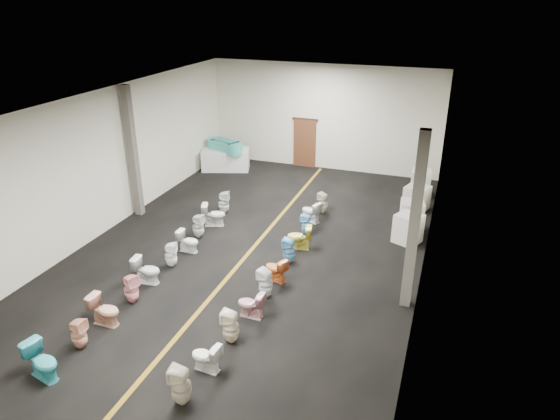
% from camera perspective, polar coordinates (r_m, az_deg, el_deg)
% --- Properties ---
extents(floor, '(16.00, 16.00, 0.00)m').
position_cam_1_polar(floor, '(15.41, -3.04, -4.28)').
color(floor, black).
rests_on(floor, ground).
extents(ceiling, '(16.00, 16.00, 0.00)m').
position_cam_1_polar(ceiling, '(13.87, -3.45, 12.35)').
color(ceiling, black).
rests_on(ceiling, ground).
extents(wall_back, '(10.00, 0.00, 10.00)m').
position_cam_1_polar(wall_back, '(21.77, 5.00, 10.48)').
color(wall_back, beige).
rests_on(wall_back, ground).
extents(wall_front, '(10.00, 0.00, 10.00)m').
position_cam_1_polar(wall_front, '(8.58, -24.87, -14.46)').
color(wall_front, beige).
rests_on(wall_front, ground).
extents(wall_left, '(0.00, 16.00, 16.00)m').
position_cam_1_polar(wall_left, '(16.97, -19.09, 5.36)').
color(wall_left, beige).
rests_on(wall_left, ground).
extents(wall_right, '(0.00, 16.00, 16.00)m').
position_cam_1_polar(wall_right, '(13.48, 16.81, 0.98)').
color(wall_right, beige).
rests_on(wall_right, ground).
extents(aisle_stripe, '(0.12, 15.60, 0.01)m').
position_cam_1_polar(aisle_stripe, '(15.40, -3.04, -4.27)').
color(aisle_stripe, '#845F13').
rests_on(aisle_stripe, floor).
extents(back_door, '(1.00, 0.10, 2.10)m').
position_cam_1_polar(back_door, '(22.23, 2.84, 7.62)').
color(back_door, '#562D19').
rests_on(back_door, floor).
extents(door_frame, '(1.15, 0.08, 0.10)m').
position_cam_1_polar(door_frame, '(21.96, 2.90, 10.31)').
color(door_frame, '#331C11').
rests_on(door_frame, back_door).
extents(column_left, '(0.25, 0.25, 4.50)m').
position_cam_1_polar(column_left, '(17.57, -16.48, 6.32)').
color(column_left, '#59544C').
rests_on(column_left, floor).
extents(column_right, '(0.25, 0.25, 4.50)m').
position_cam_1_polar(column_right, '(12.11, 15.13, -1.46)').
color(column_right, '#59544C').
rests_on(column_right, floor).
extents(display_table, '(2.23, 1.61, 0.89)m').
position_cam_1_polar(display_table, '(22.08, -6.22, 5.75)').
color(display_table, white).
rests_on(display_table, floor).
extents(bathtub, '(1.78, 1.08, 0.55)m').
position_cam_1_polar(bathtub, '(21.89, -6.30, 7.30)').
color(bathtub, teal).
rests_on(bathtub, display_table).
extents(appliance_crate_a, '(0.95, 0.95, 0.93)m').
position_cam_1_polar(appliance_crate_a, '(16.01, 14.43, -2.06)').
color(appliance_crate_a, silver).
rests_on(appliance_crate_a, floor).
extents(appliance_crate_b, '(0.83, 0.83, 0.99)m').
position_cam_1_polar(appliance_crate_b, '(16.86, 14.80, -0.62)').
color(appliance_crate_b, silver).
rests_on(appliance_crate_b, floor).
extents(appliance_crate_c, '(0.97, 0.97, 0.87)m').
position_cam_1_polar(appliance_crate_c, '(18.52, 15.35, 1.34)').
color(appliance_crate_c, silver).
rests_on(appliance_crate_c, floor).
extents(appliance_crate_d, '(0.78, 0.78, 1.03)m').
position_cam_1_polar(appliance_crate_d, '(19.77, 15.75, 2.99)').
color(appliance_crate_d, silver).
rests_on(appliance_crate_d, floor).
extents(toilet_left_0, '(0.86, 0.61, 0.80)m').
position_cam_1_polar(toilet_left_0, '(11.55, -25.52, -15.33)').
color(toilet_left_0, teal).
rests_on(toilet_left_0, floor).
extents(toilet_left_1, '(0.35, 0.34, 0.75)m').
position_cam_1_polar(toilet_left_1, '(12.06, -22.01, -12.98)').
color(toilet_left_1, '#E8A387').
rests_on(toilet_left_1, floor).
extents(toilet_left_2, '(0.74, 0.42, 0.76)m').
position_cam_1_polar(toilet_left_2, '(12.61, -19.39, -10.75)').
color(toilet_left_2, tan).
rests_on(toilet_left_2, floor).
extents(toilet_left_3, '(0.48, 0.47, 0.80)m').
position_cam_1_polar(toilet_left_3, '(13.18, -16.63, -8.61)').
color(toilet_left_3, pink).
rests_on(toilet_left_3, floor).
extents(toilet_left_4, '(0.77, 0.49, 0.75)m').
position_cam_1_polar(toilet_left_4, '(13.92, -14.98, -6.67)').
color(toilet_left_4, white).
rests_on(toilet_left_4, floor).
extents(toilet_left_5, '(0.42, 0.42, 0.75)m').
position_cam_1_polar(toilet_left_5, '(14.53, -12.37, -5.03)').
color(toilet_left_5, white).
rests_on(toilet_left_5, floor).
extents(toilet_left_6, '(0.67, 0.39, 0.67)m').
position_cam_1_polar(toilet_left_6, '(15.26, -10.45, -3.53)').
color(toilet_left_6, white).
rests_on(toilet_left_6, floor).
extents(toilet_left_7, '(0.38, 0.37, 0.80)m').
position_cam_1_polar(toilet_left_7, '(16.01, -9.33, -1.84)').
color(toilet_left_7, silver).
rests_on(toilet_left_7, floor).
extents(toilet_left_8, '(0.86, 0.66, 0.78)m').
position_cam_1_polar(toilet_left_8, '(16.77, -7.56, -0.53)').
color(toilet_left_8, silver).
rests_on(toilet_left_8, floor).
extents(toilet_left_9, '(0.45, 0.45, 0.82)m').
position_cam_1_polar(toilet_left_9, '(17.61, -6.45, 0.84)').
color(toilet_left_9, silver).
rests_on(toilet_left_9, floor).
extents(toilet_right_0, '(0.43, 0.42, 0.85)m').
position_cam_1_polar(toilet_right_0, '(10.14, -11.25, -19.10)').
color(toilet_right_0, beige).
rests_on(toilet_right_0, floor).
extents(toilet_right_1, '(0.67, 0.42, 0.66)m').
position_cam_1_polar(toilet_right_1, '(10.81, -8.46, -16.29)').
color(toilet_right_1, white).
rests_on(toilet_right_1, floor).
extents(toilet_right_2, '(0.40, 0.39, 0.82)m').
position_cam_1_polar(toilet_right_2, '(11.42, -5.66, -13.12)').
color(toilet_right_2, beige).
rests_on(toilet_right_2, floor).
extents(toilet_right_3, '(0.68, 0.40, 0.69)m').
position_cam_1_polar(toilet_right_3, '(12.19, -3.33, -10.73)').
color(toilet_right_3, '#D2969B').
rests_on(toilet_right_3, floor).
extents(toilet_right_4, '(0.46, 0.45, 0.80)m').
position_cam_1_polar(toilet_right_4, '(12.85, -1.66, -8.39)').
color(toilet_right_4, silver).
rests_on(toilet_right_4, floor).
extents(toilet_right_5, '(0.76, 0.59, 0.68)m').
position_cam_1_polar(toilet_right_5, '(13.57, -0.50, -6.78)').
color(toilet_right_5, orange).
rests_on(toilet_right_5, floor).
extents(toilet_right_6, '(0.36, 0.35, 0.78)m').
position_cam_1_polar(toilet_right_6, '(14.38, 1.06, -4.68)').
color(toilet_right_6, '#65ABD9').
rests_on(toilet_right_6, floor).
extents(toilet_right_7, '(0.81, 0.56, 0.76)m').
position_cam_1_polar(toilet_right_7, '(15.17, 2.22, -3.13)').
color(toilet_right_7, '#DDD14B').
rests_on(toilet_right_7, floor).
extents(toilet_right_8, '(0.37, 0.37, 0.71)m').
position_cam_1_polar(toilet_right_8, '(16.03, 3.03, -1.67)').
color(toilet_right_8, '#78C3F5').
rests_on(toilet_right_8, floor).
extents(toilet_right_9, '(0.82, 0.66, 0.73)m').
position_cam_1_polar(toilet_right_9, '(16.95, 3.54, -0.18)').
color(toilet_right_9, white).
rests_on(toilet_right_9, floor).
extents(toilet_right_10, '(0.45, 0.45, 0.75)m').
position_cam_1_polar(toilet_right_10, '(17.64, 4.94, 0.80)').
color(toilet_right_10, beige).
rests_on(toilet_right_10, floor).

